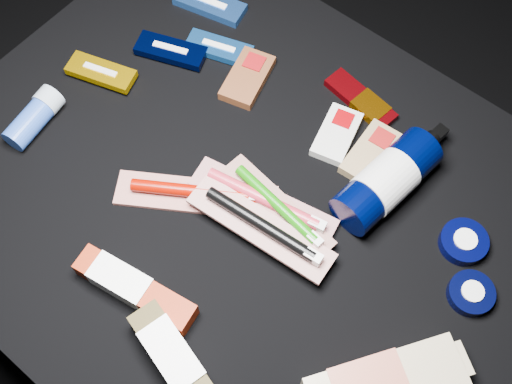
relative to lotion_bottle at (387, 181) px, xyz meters
The scene contains 20 objects.
ground 0.48m from the lotion_bottle, 138.27° to the right, with size 3.00×3.00×0.00m, color black.
cloth_table 0.32m from the lotion_bottle, 138.27° to the right, with size 0.98×0.78×0.40m, color black.
luna_bar_0 0.46m from the lotion_bottle, 166.09° to the left, with size 0.13×0.08×0.02m.
luna_bar_1 0.37m from the lotion_bottle, behind, with size 0.12×0.08×0.01m.
luna_bar_2 0.43m from the lotion_bottle, behind, with size 0.13×0.08×0.02m.
luna_bar_3 0.50m from the lotion_bottle, 166.18° to the right, with size 0.12×0.08×0.02m.
clif_bar_0 0.30m from the lotion_bottle, behind, with size 0.08×0.12×0.02m.
clif_bar_1 0.12m from the lotion_bottle, 161.54° to the left, with size 0.08×0.11×0.02m.
clif_bar_2 0.07m from the lotion_bottle, 138.13° to the left, with size 0.07×0.11×0.02m.
power_bar 0.16m from the lotion_bottle, 135.68° to the left, with size 0.13×0.06×0.02m.
lotion_bottle is the anchor object (origin of this frame).
cream_tin_upper 0.14m from the lotion_bottle, ahead, with size 0.07×0.07×0.02m.
cream_tin_lower 0.20m from the lotion_bottle, 17.53° to the right, with size 0.07×0.07×0.02m.
deodorant_stick 0.56m from the lotion_bottle, 153.32° to the right, with size 0.06×0.11×0.04m.
toothbrush_pack_0 0.28m from the lotion_bottle, 138.91° to the right, with size 0.24×0.18×0.03m.
toothbrush_pack_1 0.18m from the lotion_bottle, 132.79° to the right, with size 0.24×0.10×0.03m.
toothbrush_pack_2 0.17m from the lotion_bottle, 127.90° to the right, with size 0.21×0.07×0.02m.
toothbrush_pack_3 0.20m from the lotion_bottle, 119.29° to the right, with size 0.23×0.07×0.03m.
toothpaste_carton_red 0.40m from the lotion_bottle, 117.76° to the right, with size 0.19×0.07×0.04m.
toothpaste_carton_green 0.40m from the lotion_bottle, 98.28° to the right, with size 0.21×0.09×0.04m.
Camera 1 is at (0.29, -0.32, 1.28)m, focal length 45.00 mm.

